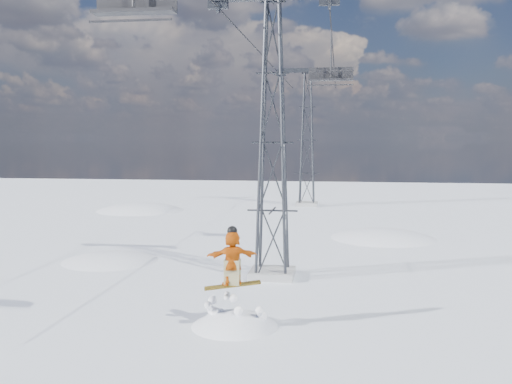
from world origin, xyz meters
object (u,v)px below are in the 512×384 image
lift_tower_far (307,141)px  snowboarder_jump (235,378)px  lift_chair_near (134,3)px  lift_tower_near (273,143)px

lift_tower_far → snowboarder_jump: 32.05m
lift_chair_near → lift_tower_near: bearing=77.0°
lift_tower_far → snowboarder_jump: lift_tower_far is taller
lift_tower_near → lift_tower_far: size_ratio=1.00×
lift_tower_near → snowboarder_jump: size_ratio=1.62×
lift_tower_near → lift_chair_near: (-2.20, -9.50, 3.40)m
lift_tower_near → snowboarder_jump: 9.47m
lift_tower_near → lift_tower_far: (0.00, 25.00, 0.00)m
lift_tower_near → lift_chair_near: size_ratio=4.61×
snowboarder_jump → lift_tower_near: bearing=86.2°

